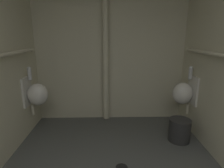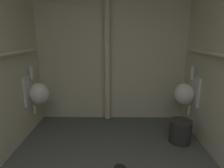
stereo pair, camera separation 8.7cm
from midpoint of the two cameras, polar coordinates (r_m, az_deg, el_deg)
wall_back at (r=3.28m, az=0.73°, el=11.25°), size 2.67×0.06×2.59m
urinal_left_mid at (r=3.08m, az=-20.77°, el=-2.55°), size 0.32×0.30×0.76m
urinal_right_mid at (r=3.08m, az=22.16°, el=-2.68°), size 0.32×0.30×0.76m
standpipe_back_wall at (r=3.17m, az=-0.70°, el=11.14°), size 0.10×0.10×2.54m
floor_drain at (r=2.38m, az=3.52°, el=-23.93°), size 0.14×0.14×0.01m
waste_bin at (r=2.93m, az=20.79°, el=-13.23°), size 0.30×0.30×0.33m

